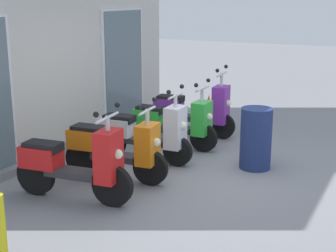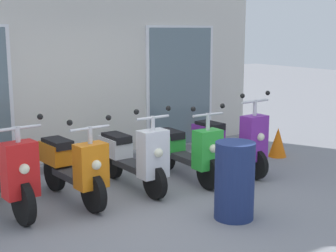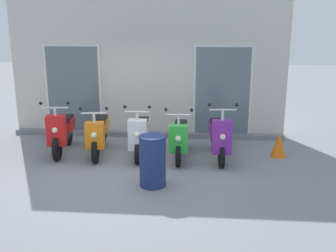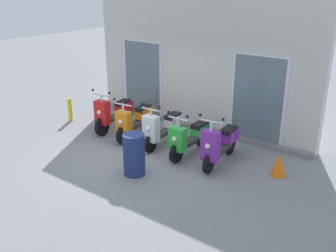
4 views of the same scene
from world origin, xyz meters
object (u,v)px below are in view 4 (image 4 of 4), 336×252
(scooter_red, at_px, (114,113))
(scooter_green, at_px, (190,137))
(trash_bin, at_px, (134,154))
(scooter_white, at_px, (163,127))
(traffic_cone, at_px, (279,165))
(curb_bollard, at_px, (70,110))
(scooter_orange, at_px, (135,120))
(scooter_purple, at_px, (220,143))

(scooter_red, xyz_separation_m, scooter_green, (2.63, -0.10, -0.04))
(scooter_green, relative_size, trash_bin, 1.73)
(scooter_white, relative_size, traffic_cone, 3.10)
(curb_bollard, bearing_deg, scooter_green, 2.26)
(scooter_orange, height_order, curb_bollard, scooter_orange)
(scooter_red, height_order, trash_bin, scooter_red)
(scooter_purple, relative_size, curb_bollard, 2.33)
(scooter_red, bearing_deg, scooter_purple, -2.13)
(scooter_red, distance_m, traffic_cone, 4.79)
(scooter_red, relative_size, scooter_orange, 1.05)
(scooter_red, distance_m, scooter_white, 1.77)
(scooter_purple, bearing_deg, scooter_white, 177.11)
(scooter_purple, relative_size, trash_bin, 1.75)
(scooter_white, bearing_deg, scooter_orange, -178.21)
(scooter_orange, relative_size, curb_bollard, 2.25)
(scooter_white, distance_m, curb_bollard, 3.33)
(trash_bin, relative_size, curb_bollard, 1.33)
(scooter_orange, xyz_separation_m, traffic_cone, (3.94, 0.21, -0.22))
(scooter_orange, bearing_deg, scooter_red, 175.17)
(scooter_orange, relative_size, scooter_white, 0.98)
(scooter_red, xyz_separation_m, trash_bin, (2.24, -1.67, -0.03))
(scooter_purple, distance_m, traffic_cone, 1.37)
(scooter_purple, distance_m, trash_bin, 1.97)
(scooter_purple, xyz_separation_m, curb_bollard, (-5.02, -0.13, -0.16))
(scooter_red, relative_size, scooter_purple, 1.01)
(scooter_purple, bearing_deg, traffic_cone, 11.44)
(curb_bollard, bearing_deg, scooter_orange, 4.57)
(scooter_orange, height_order, traffic_cone, scooter_orange)
(scooter_red, height_order, scooter_purple, scooter_purple)
(scooter_green, distance_m, curb_bollard, 4.19)
(trash_bin, height_order, traffic_cone, trash_bin)
(scooter_orange, distance_m, curb_bollard, 2.41)
(scooter_white, xyz_separation_m, trash_bin, (0.47, -1.63, -0.02))
(scooter_red, xyz_separation_m, scooter_white, (1.77, -0.04, -0.02))
(curb_bollard, bearing_deg, traffic_cone, 3.63)
(scooter_red, height_order, scooter_white, scooter_red)
(traffic_cone, bearing_deg, scooter_orange, -176.95)
(scooter_orange, distance_m, traffic_cone, 3.95)
(scooter_red, bearing_deg, curb_bollard, -170.38)
(scooter_red, xyz_separation_m, scooter_purple, (3.46, -0.13, 0.01))
(traffic_cone, bearing_deg, scooter_purple, -168.56)
(scooter_orange, distance_m, scooter_green, 1.79)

